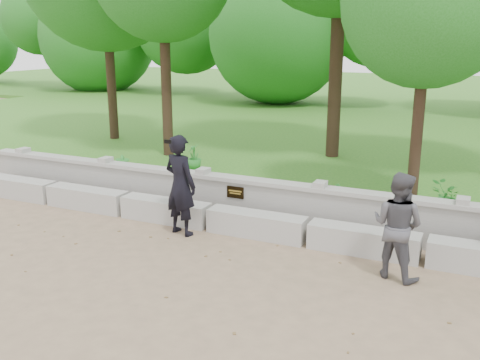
% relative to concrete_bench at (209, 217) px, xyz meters
% --- Properties ---
extents(ground, '(80.00, 80.00, 0.00)m').
position_rel_concrete_bench_xyz_m(ground, '(-0.00, -1.90, -0.22)').
color(ground, '#8F7557').
rests_on(ground, ground).
extents(lawn, '(40.00, 22.00, 0.25)m').
position_rel_concrete_bench_xyz_m(lawn, '(-0.00, 12.10, -0.10)').
color(lawn, '#26631C').
rests_on(lawn, ground).
extents(concrete_bench, '(11.90, 0.45, 0.45)m').
position_rel_concrete_bench_xyz_m(concrete_bench, '(0.00, 0.00, 0.00)').
color(concrete_bench, '#A8A69F').
rests_on(concrete_bench, ground).
extents(parapet_wall, '(12.50, 0.35, 0.90)m').
position_rel_concrete_bench_xyz_m(parapet_wall, '(0.00, 0.70, 0.24)').
color(parapet_wall, '#9E9C95').
rests_on(parapet_wall, ground).
extents(man_main, '(0.79, 0.71, 1.91)m').
position_rel_concrete_bench_xyz_m(man_main, '(-0.35, -0.48, 0.73)').
color(man_main, black).
rests_on(man_main, ground).
extents(visitor_left, '(0.98, 0.87, 1.69)m').
position_rel_concrete_bench_xyz_m(visitor_left, '(3.64, -0.72, 0.62)').
color(visitor_left, '#47464C').
rests_on(visitor_left, ground).
extents(shrub_a, '(0.40, 0.41, 0.65)m').
position_rel_concrete_bench_xyz_m(shrub_a, '(-3.06, 1.40, 0.35)').
color(shrub_a, '#2B802C').
rests_on(shrub_a, lawn).
extents(shrub_b, '(0.27, 0.32, 0.53)m').
position_rel_concrete_bench_xyz_m(shrub_b, '(2.10, 1.40, 0.29)').
color(shrub_b, '#2B802C').
rests_on(shrub_b, lawn).
extents(shrub_c, '(0.72, 0.69, 0.61)m').
position_rel_concrete_bench_xyz_m(shrub_c, '(4.15, 2.25, 0.33)').
color(shrub_c, '#2B802C').
rests_on(shrub_c, lawn).
extents(shrub_d, '(0.47, 0.49, 0.69)m').
position_rel_concrete_bench_xyz_m(shrub_d, '(-2.14, 3.21, 0.37)').
color(shrub_d, '#2B802C').
rests_on(shrub_d, lawn).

